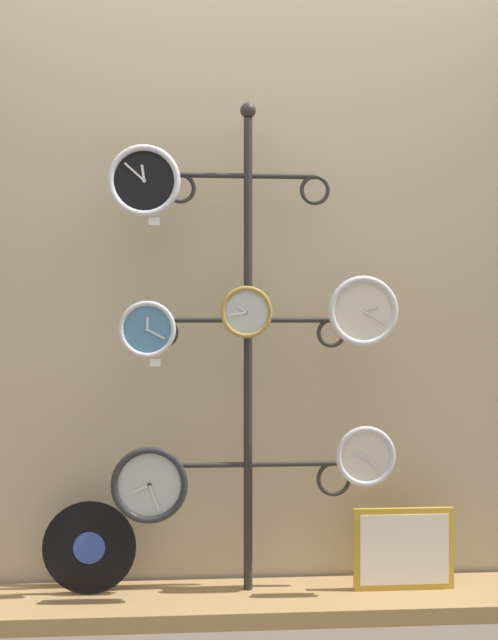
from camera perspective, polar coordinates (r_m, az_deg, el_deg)
shop_wall at (r=3.00m, az=-0.29°, el=6.17°), size 4.40×0.04×2.80m
low_shelf at (r=2.95m, az=0.01°, el=-20.75°), size 2.20×0.36×0.06m
display_stand at (r=2.85m, az=-0.07°, el=-8.11°), size 0.79×0.33×1.90m
clock_top_left at (r=2.77m, az=-7.99°, el=10.45°), size 0.26×0.04×0.26m
clock_middle_left at (r=2.74m, az=-7.75°, el=-0.71°), size 0.21×0.04×0.21m
clock_middle_center at (r=2.75m, az=-0.20°, el=0.61°), size 0.19×0.04×0.19m
clock_middle_right at (r=2.81m, az=8.69°, el=0.68°), size 0.26×0.04×0.26m
clock_bottom_left at (r=2.77m, az=-7.59°, el=-12.34°), size 0.28×0.04×0.28m
clock_bottom_right at (r=2.82m, az=8.86°, el=-10.20°), size 0.22×0.04×0.22m
vinyl_record at (r=2.95m, az=-12.07°, el=-16.60°), size 0.34×0.01×0.34m
picture_frame at (r=3.00m, az=11.72°, el=-16.70°), size 0.38×0.02×0.31m
price_tag_upper at (r=2.75m, az=-7.24°, el=7.47°), size 0.04×0.00×0.03m
price_tag_mid at (r=2.74m, az=-7.16°, el=-3.24°), size 0.04×0.00×0.03m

